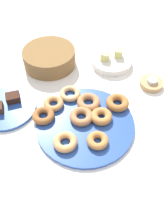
# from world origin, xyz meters

# --- Properties ---
(ground_plane) EXTENTS (2.40, 2.40, 0.00)m
(ground_plane) POSITION_xyz_m (0.00, 0.00, 0.00)
(ground_plane) COLOR white
(donut_plate) EXTENTS (0.37, 0.37, 0.01)m
(donut_plate) POSITION_xyz_m (0.00, 0.00, 0.01)
(donut_plate) COLOR #284C9E
(donut_plate) RESTS_ON ground_plane
(donut_0) EXTENTS (0.12, 0.12, 0.03)m
(donut_0) POSITION_xyz_m (-0.08, -0.08, 0.03)
(donut_0) COLOR tan
(donut_0) RESTS_ON donut_plate
(donut_1) EXTENTS (0.11, 0.11, 0.03)m
(donut_1) POSITION_xyz_m (0.06, 0.01, 0.03)
(donut_1) COLOR #BC7A3D
(donut_1) RESTS_ON donut_plate
(donut_2) EXTENTS (0.11, 0.11, 0.03)m
(donut_2) POSITION_xyz_m (0.03, 0.09, 0.03)
(donut_2) COLOR #B27547
(donut_2) RESTS_ON donut_plate
(donut_3) EXTENTS (0.11, 0.11, 0.03)m
(donut_3) POSITION_xyz_m (0.03, -0.09, 0.03)
(donut_3) COLOR #BC7A3D
(donut_3) RESTS_ON donut_plate
(donut_4) EXTENTS (0.10, 0.10, 0.02)m
(donut_4) POSITION_xyz_m (-0.04, 0.15, 0.02)
(donut_4) COLOR tan
(donut_4) RESTS_ON donut_plate
(donut_5) EXTENTS (0.13, 0.13, 0.03)m
(donut_5) POSITION_xyz_m (-0.01, 0.02, 0.03)
(donut_5) COLOR #B27547
(donut_5) RESTS_ON donut_plate
(donut_6) EXTENTS (0.10, 0.10, 0.03)m
(donut_6) POSITION_xyz_m (0.14, 0.07, 0.03)
(donut_6) COLOR #AD6B33
(donut_6) RESTS_ON donut_plate
(donut_7) EXTENTS (0.09, 0.09, 0.03)m
(donut_7) POSITION_xyz_m (-0.15, 0.05, 0.03)
(donut_7) COLOR #995B2D
(donut_7) RESTS_ON donut_plate
(donut_8) EXTENTS (0.10, 0.10, 0.02)m
(donut_8) POSITION_xyz_m (-0.11, 0.11, 0.02)
(donut_8) COLOR #C6844C
(donut_8) RESTS_ON donut_plate
(cake_plate) EXTENTS (0.24, 0.24, 0.01)m
(cake_plate) POSITION_xyz_m (-0.30, 0.13, 0.01)
(cake_plate) COLOR #284C9E
(cake_plate) RESTS_ON ground_plane
(brownie_far) EXTENTS (0.06, 0.05, 0.03)m
(brownie_far) POSITION_xyz_m (-0.27, 0.16, 0.03)
(brownie_far) COLOR #381E14
(brownie_far) RESTS_ON cake_plate
(candle_holder) EXTENTS (0.10, 0.10, 0.02)m
(candle_holder) POSITION_xyz_m (0.32, 0.17, 0.01)
(candle_holder) COLOR tan
(candle_holder) RESTS_ON ground_plane
(tealight) EXTENTS (0.04, 0.04, 0.01)m
(tealight) POSITION_xyz_m (0.32, 0.17, 0.03)
(tealight) COLOR silver
(tealight) RESTS_ON candle_holder
(basket) EXTENTS (0.25, 0.25, 0.08)m
(basket) POSITION_xyz_m (-0.11, 0.39, 0.04)
(basket) COLOR brown
(basket) RESTS_ON ground_plane
(fruit_bowl) EXTENTS (0.19, 0.19, 0.03)m
(fruit_bowl) POSITION_xyz_m (0.18, 0.34, 0.02)
(fruit_bowl) COLOR silver
(fruit_bowl) RESTS_ON ground_plane
(melon_chunk_left) EXTENTS (0.05, 0.05, 0.04)m
(melon_chunk_left) POSITION_xyz_m (0.15, 0.34, 0.05)
(melon_chunk_left) COLOR #DBD67A
(melon_chunk_left) RESTS_ON fruit_bowl
(melon_chunk_right) EXTENTS (0.04, 0.04, 0.04)m
(melon_chunk_right) POSITION_xyz_m (0.22, 0.36, 0.05)
(melon_chunk_right) COLOR #DBD67A
(melon_chunk_right) RESTS_ON fruit_bowl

